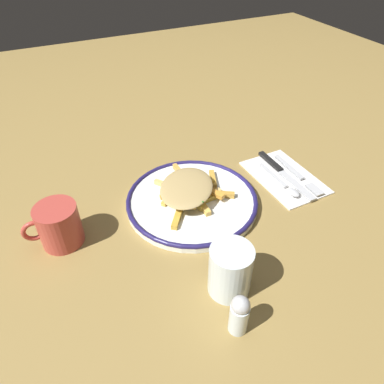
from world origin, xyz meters
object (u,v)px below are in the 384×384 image
at_px(coffee_mug, 58,225).
at_px(salt_shaker, 239,314).
at_px(plate, 192,200).
at_px(fries_heap, 189,190).
at_px(water_glass, 230,270).
at_px(spoon, 285,185).
at_px(knife, 280,170).
at_px(fork, 297,174).
at_px(napkin, 284,177).

xyz_separation_m(coffee_mug, salt_shaker, (-0.22, 0.32, -0.00)).
height_order(plate, fries_heap, fries_heap).
distance_m(water_glass, coffee_mug, 0.34).
bearing_deg(plate, spoon, 168.20).
relative_size(knife, spoon, 1.38).
relative_size(fork, salt_shaker, 2.20).
relative_size(fries_heap, salt_shaker, 2.41).
bearing_deg(salt_shaker, spoon, -138.00).
bearing_deg(fries_heap, salt_shaker, 78.67).
bearing_deg(fries_heap, knife, 179.79).
height_order(napkin, coffee_mug, coffee_mug).
bearing_deg(coffee_mug, water_glass, 135.24).
bearing_deg(plate, salt_shaker, 77.95).
distance_m(spoon, water_glass, 0.32).
bearing_deg(napkin, spoon, 52.12).
bearing_deg(fork, spoon, 22.40).
bearing_deg(napkin, water_glass, 37.36).
distance_m(plate, coffee_mug, 0.29).
xyz_separation_m(plate, knife, (-0.25, -0.01, 0.00)).
xyz_separation_m(knife, water_glass, (0.29, 0.24, 0.04)).
bearing_deg(knife, water_glass, 39.67).
xyz_separation_m(fries_heap, water_glass, (0.04, 0.24, 0.01)).
relative_size(plate, coffee_mug, 2.67).
distance_m(plate, knife, 0.25).
relative_size(knife, coffee_mug, 1.90).
xyz_separation_m(napkin, water_glass, (0.29, 0.22, 0.05)).
height_order(spoon, salt_shaker, salt_shaker).
bearing_deg(coffee_mug, plate, 177.68).
bearing_deg(salt_shaker, water_glass, -109.49).
distance_m(fries_heap, water_glass, 0.24).
bearing_deg(napkin, knife, -89.65).
bearing_deg(napkin, fork, 156.37).
height_order(fries_heap, coffee_mug, coffee_mug).
relative_size(fork, spoon, 1.16).
height_order(plate, salt_shaker, salt_shaker).
distance_m(water_glass, salt_shaker, 0.08).
xyz_separation_m(fries_heap, fork, (-0.28, 0.03, -0.03)).
bearing_deg(knife, coffee_mug, -0.43).
bearing_deg(napkin, coffee_mug, -2.46).
distance_m(napkin, coffee_mug, 0.53).
xyz_separation_m(knife, salt_shaker, (0.31, 0.31, 0.03)).
distance_m(plate, napkin, 0.25).
bearing_deg(coffee_mug, napkin, 177.54).
bearing_deg(salt_shaker, plate, -102.05).
bearing_deg(fries_heap, plate, 105.19).
bearing_deg(knife, napkin, 90.35).
distance_m(spoon, salt_shaker, 0.39).
distance_m(fork, salt_shaker, 0.44).
relative_size(fork, coffee_mug, 1.59).
bearing_deg(knife, fork, 132.00).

